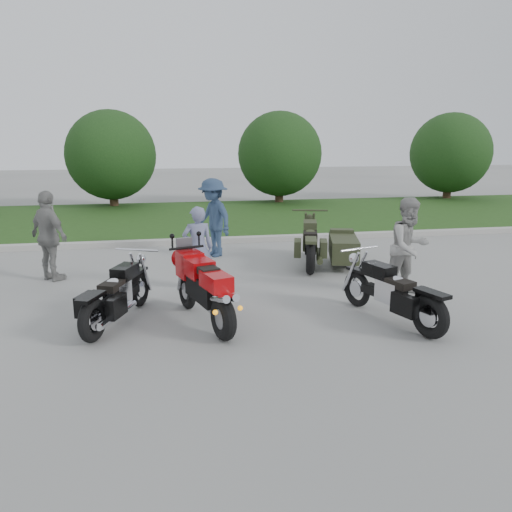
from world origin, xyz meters
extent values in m
plane|color=#A1A19B|center=(0.00, 0.00, 0.00)|extent=(80.00, 80.00, 0.00)
cube|color=#AFACA5|center=(0.00, 6.00, 0.07)|extent=(60.00, 0.30, 0.15)
cube|color=#2F5B1F|center=(0.00, 10.15, 0.07)|extent=(60.00, 8.00, 0.14)
cylinder|color=#3F2B1C|center=(-3.00, 13.50, 0.60)|extent=(0.36, 0.36, 1.20)
sphere|color=#163413|center=(-3.00, 13.50, 2.20)|extent=(3.60, 3.60, 3.60)
cylinder|color=#3F2B1C|center=(4.00, 13.50, 0.60)|extent=(0.36, 0.36, 1.20)
sphere|color=#163413|center=(4.00, 13.50, 2.20)|extent=(3.60, 3.60, 3.60)
cylinder|color=#3F2B1C|center=(12.00, 13.50, 0.60)|extent=(0.36, 0.36, 1.20)
sphere|color=#163413|center=(12.00, 13.50, 2.20)|extent=(3.60, 3.60, 3.60)
torus|color=black|center=(-0.10, -0.90, 0.34)|extent=(0.40, 0.70, 0.67)
torus|color=black|center=(-0.57, 0.60, 0.32)|extent=(0.32, 0.66, 0.65)
cube|color=black|center=(-0.32, -0.21, 0.60)|extent=(0.58, 1.02, 0.38)
cube|color=#A90609|center=(-0.39, 0.03, 0.89)|extent=(0.53, 0.68, 0.28)
cube|color=#A90609|center=(-0.17, -0.67, 0.84)|extent=(0.49, 0.67, 0.24)
cube|color=black|center=(-0.28, -0.34, 0.93)|extent=(0.38, 0.45, 0.11)
cube|color=#A90609|center=(-0.51, 0.41, 0.84)|extent=(0.48, 0.52, 0.43)
cylinder|color=silver|center=(-0.16, -0.98, 0.67)|extent=(0.26, 0.51, 0.24)
cylinder|color=silver|center=(-0.01, -0.94, 0.67)|extent=(0.26, 0.51, 0.24)
torus|color=black|center=(-1.99, -0.62, 0.33)|extent=(0.40, 0.68, 0.67)
torus|color=black|center=(-1.39, 0.88, 0.31)|extent=(0.34, 0.63, 0.63)
cube|color=black|center=(-1.69, 0.13, 0.41)|extent=(0.64, 1.17, 0.14)
cube|color=silver|center=(-1.69, 0.13, 0.49)|extent=(0.44, 0.52, 0.34)
cube|color=black|center=(-1.58, 0.40, 0.77)|extent=(0.46, 0.60, 0.22)
cube|color=black|center=(-1.74, -0.01, 0.67)|extent=(0.44, 0.56, 0.12)
cube|color=black|center=(-1.99, -0.62, 0.69)|extent=(0.40, 0.58, 0.06)
cylinder|color=silver|center=(-1.65, -0.26, 0.27)|extent=(0.49, 1.04, 0.10)
torus|color=black|center=(2.93, -1.37, 0.34)|extent=(0.38, 0.70, 0.68)
torus|color=black|center=(2.40, 0.19, 0.32)|extent=(0.32, 0.65, 0.64)
cube|color=black|center=(2.67, -0.59, 0.42)|extent=(0.60, 1.21, 0.14)
cube|color=silver|center=(2.67, -0.59, 0.50)|extent=(0.43, 0.52, 0.35)
cube|color=black|center=(2.57, -0.31, 0.78)|extent=(0.44, 0.61, 0.22)
cube|color=black|center=(2.71, -0.73, 0.68)|extent=(0.43, 0.57, 0.12)
cube|color=black|center=(2.93, -1.37, 0.70)|extent=(0.39, 0.59, 0.06)
cylinder|color=silver|center=(2.95, -0.86, 0.28)|extent=(0.45, 1.08, 0.10)
torus|color=black|center=(2.17, 2.34, 0.37)|extent=(0.38, 0.77, 0.75)
torus|color=black|center=(2.64, 4.09, 0.35)|extent=(0.31, 0.71, 0.70)
cube|color=black|center=(2.41, 3.21, 0.46)|extent=(0.58, 1.34, 0.15)
cube|color=#30361F|center=(2.41, 3.21, 0.55)|extent=(0.45, 0.56, 0.38)
cube|color=#30361F|center=(2.49, 3.53, 0.86)|extent=(0.45, 0.66, 0.24)
cube|color=black|center=(2.37, 3.05, 0.75)|extent=(0.44, 0.61, 0.13)
cube|color=#30361F|center=(2.17, 2.34, 0.77)|extent=(0.39, 0.65, 0.07)
cylinder|color=#30361F|center=(2.50, 2.79, 0.31)|extent=(0.42, 1.20, 0.11)
cube|color=#30361F|center=(3.12, 2.91, 0.44)|extent=(0.96, 1.54, 0.49)
torus|color=black|center=(3.39, 2.83, 0.31)|extent=(0.29, 0.63, 0.62)
imported|color=slate|center=(-0.29, 1.76, 0.82)|extent=(0.62, 0.43, 1.64)
imported|color=#999793|center=(3.58, 0.66, 0.93)|extent=(1.05, 0.90, 1.86)
imported|color=navy|center=(0.27, 4.46, 0.97)|extent=(1.26, 1.45, 1.95)
imported|color=gray|center=(-3.27, 2.88, 0.94)|extent=(1.10, 1.10, 1.88)
camera|label=1|loc=(-0.85, -7.79, 2.95)|focal=35.00mm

